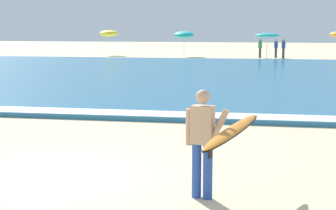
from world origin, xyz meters
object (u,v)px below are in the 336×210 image
(beach_umbrella_1, at_px, (184,35))
(beachgoer_near_row_mid, at_px, (283,48))
(beachgoer_near_row_left, at_px, (276,48))
(beach_umbrella_2, at_px, (267,35))
(beachgoer_near_row_right, at_px, (260,48))
(surfer_with_board, at_px, (216,136))
(beach_umbrella_0, at_px, (109,33))

(beach_umbrella_1, distance_m, beachgoer_near_row_mid, 8.97)
(beachgoer_near_row_left, relative_size, beachgoer_near_row_mid, 1.00)
(beach_umbrella_2, distance_m, beachgoer_near_row_mid, 1.76)
(beach_umbrella_2, distance_m, beachgoer_near_row_left, 1.34)
(beachgoer_near_row_right, bearing_deg, surfer_with_board, -90.41)
(beach_umbrella_1, bearing_deg, surfer_with_board, -80.72)
(beach_umbrella_0, bearing_deg, beach_umbrella_1, -5.62)
(surfer_with_board, xyz_separation_m, beach_umbrella_0, (-13.71, 40.48, 0.98))
(beachgoer_near_row_left, height_order, beachgoer_near_row_mid, same)
(beach_umbrella_0, height_order, beachgoer_near_row_mid, beach_umbrella_0)
(beach_umbrella_0, xyz_separation_m, beachgoer_near_row_mid, (15.92, -2.62, -1.16))
(surfer_with_board, relative_size, beach_umbrella_1, 1.20)
(beach_umbrella_1, relative_size, beachgoer_near_row_mid, 1.45)
(beach_umbrella_0, xyz_separation_m, beachgoer_near_row_left, (15.31, -2.03, -1.16))
(surfer_with_board, bearing_deg, beach_umbrella_1, 99.28)
(beach_umbrella_0, xyz_separation_m, beachgoer_near_row_right, (13.99, -2.37, -1.16))
(beach_umbrella_1, bearing_deg, beach_umbrella_2, -12.15)
(beach_umbrella_2, height_order, beachgoer_near_row_mid, beach_umbrella_2)
(beach_umbrella_2, relative_size, beachgoer_near_row_mid, 1.34)
(beachgoer_near_row_left, xyz_separation_m, beachgoer_near_row_right, (-1.33, -0.34, 0.00))
(beach_umbrella_2, bearing_deg, beachgoer_near_row_mid, -13.57)
(beachgoer_near_row_left, bearing_deg, beachgoer_near_row_right, -165.60)
(beach_umbrella_1, relative_size, beach_umbrella_2, 1.08)
(surfer_with_board, height_order, beachgoer_near_row_right, surfer_with_board)
(beachgoer_near_row_right, bearing_deg, beach_umbrella_1, 166.21)
(beach_umbrella_1, distance_m, beachgoer_near_row_right, 7.06)
(beach_umbrella_0, xyz_separation_m, beach_umbrella_1, (7.22, -0.71, -0.09))
(beach_umbrella_1, xyz_separation_m, beachgoer_near_row_right, (6.77, -1.66, -1.07))
(beach_umbrella_0, xyz_separation_m, beach_umbrella_2, (14.55, -2.29, -0.09))
(surfer_with_board, height_order, beachgoer_near_row_mid, surfer_with_board)
(beachgoer_near_row_mid, bearing_deg, surfer_with_board, -93.33)
(beach_umbrella_2, xyz_separation_m, beachgoer_near_row_right, (-0.56, -0.08, -1.07))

